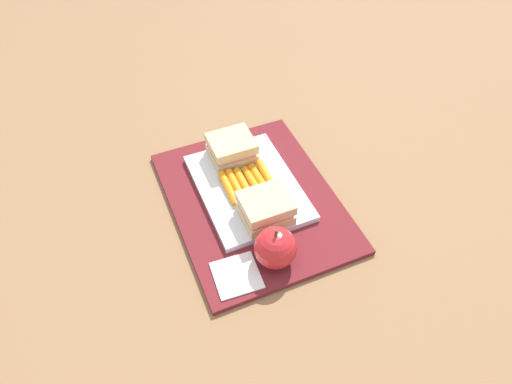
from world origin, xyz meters
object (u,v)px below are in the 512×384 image
sandwich_half_left (232,148)px  sandwich_half_right (266,208)px  carrot_sticks_bundle (248,183)px  food_tray (248,187)px  paper_napkin (237,275)px  apple (275,248)px

sandwich_half_left → sandwich_half_right: same height
sandwich_half_left → carrot_sticks_bundle: bearing=0.0°
sandwich_half_left → carrot_sticks_bundle: (0.08, 0.00, -0.02)m
food_tray → sandwich_half_right: 0.08m
sandwich_half_left → paper_napkin: (0.24, -0.08, -0.03)m
apple → sandwich_half_left: bearing=175.7°
food_tray → carrot_sticks_bundle: size_ratio=2.62×
food_tray → paper_napkin: (0.16, -0.08, -0.00)m
food_tray → sandwich_half_left: 0.08m
sandwich_half_left → paper_napkin: bearing=-19.5°
apple → carrot_sticks_bundle: bearing=173.5°
sandwich_half_left → carrot_sticks_bundle: size_ratio=0.91×
carrot_sticks_bundle → paper_napkin: size_ratio=1.25×
sandwich_half_right → apple: size_ratio=1.02×
food_tray → sandwich_half_left: bearing=180.0°
food_tray → sandwich_half_left: (-0.08, 0.00, 0.03)m
sandwich_half_left → apple: size_ratio=1.02×
carrot_sticks_bundle → apple: (0.16, -0.02, 0.01)m
food_tray → apple: 0.16m
sandwich_half_left → apple: bearing=-4.3°
apple → food_tray: bearing=173.5°
sandwich_half_right → paper_napkin: (0.08, -0.08, -0.03)m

